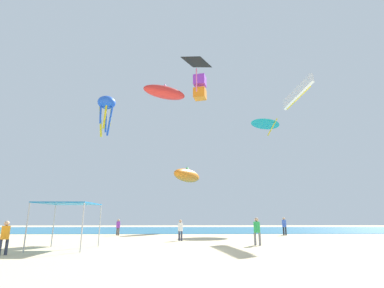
{
  "coord_description": "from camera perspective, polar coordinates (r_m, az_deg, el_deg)",
  "views": [
    {
      "loc": [
        0.34,
        -16.62,
        1.73
      ],
      "look_at": [
        0.82,
        13.68,
        9.46
      ],
      "focal_mm": 27.2,
      "sensor_mm": 36.0,
      "label": 1
    }
  ],
  "objects": [
    {
      "name": "kite_inflatable_red",
      "position": [
        34.56,
        -5.38,
        10.06
      ],
      "size": [
        5.34,
        3.8,
        1.92
      ],
      "rotation": [
        0.0,
        0.0,
        3.62
      ],
      "color": "red"
    },
    {
      "name": "person_near_tent",
      "position": [
        23.9,
        -2.28,
        -16.19
      ],
      "size": [
        0.38,
        0.38,
        1.6
      ],
      "rotation": [
        0.0,
        0.0,
        2.29
      ],
      "color": "#33384C",
      "rests_on": "ground"
    },
    {
      "name": "kite_box_purple",
      "position": [
        37.68,
        1.55,
        11.04
      ],
      "size": [
        1.8,
        1.81,
        3.12
      ],
      "rotation": [
        0.0,
        0.0,
        6.02
      ],
      "color": "purple"
    },
    {
      "name": "person_far_shore",
      "position": [
        17.41,
        -32.79,
        -14.74
      ],
      "size": [
        0.38,
        0.38,
        1.6
      ],
      "rotation": [
        0.0,
        0.0,
        4.05
      ],
      "color": "#33384C",
      "rests_on": "ground"
    },
    {
      "name": "person_leftmost",
      "position": [
        32.75,
        17.63,
        -14.85
      ],
      "size": [
        0.43,
        0.45,
        1.8
      ],
      "rotation": [
        0.0,
        0.0,
        1.98
      ],
      "color": "black",
      "rests_on": "ground"
    },
    {
      "name": "ocean_strip",
      "position": [
        46.18,
        -1.38,
        -16.43
      ],
      "size": [
        110.0,
        25.37,
        0.03
      ],
      "primitive_type": "cube",
      "color": "#1E6B93",
      "rests_on": "ground"
    },
    {
      "name": "kite_diamond_black",
      "position": [
        27.38,
        0.87,
        15.47
      ],
      "size": [
        2.89,
        2.91,
        3.22
      ],
      "rotation": [
        0.0,
        0.0,
        4.14
      ],
      "color": "black"
    },
    {
      "name": "person_rightmost",
      "position": [
        20.42,
        12.61,
        -15.94
      ],
      "size": [
        0.43,
        0.42,
        1.76
      ],
      "rotation": [
        0.0,
        0.0,
        2.6
      ],
      "color": "slate",
      "rests_on": "ground"
    },
    {
      "name": "ground",
      "position": [
        16.72,
        -2.21,
        -20.41
      ],
      "size": [
        110.0,
        110.0,
        0.1
      ],
      "primitive_type": "cube",
      "color": "beige"
    },
    {
      "name": "canopy_tent",
      "position": [
        19.0,
        -23.03,
        -10.99
      ],
      "size": [
        2.99,
        3.24,
        2.59
      ],
      "color": "#B2B2B7",
      "rests_on": "ground"
    },
    {
      "name": "kite_octopus_blue",
      "position": [
        46.03,
        -16.42,
        7.42
      ],
      "size": [
        3.72,
        3.72,
        6.24
      ],
      "rotation": [
        0.0,
        0.0,
        3.85
      ],
      "color": "blue"
    },
    {
      "name": "kite_inflatable_orange",
      "position": [
        38.7,
        -0.96,
        -6.18
      ],
      "size": [
        4.48,
        5.85,
        2.07
      ],
      "rotation": [
        0.0,
        0.0,
        1.02
      ],
      "color": "orange"
    },
    {
      "name": "kite_parafoil_white",
      "position": [
        37.96,
        20.01,
        9.49
      ],
      "size": [
        2.53,
        5.14,
        3.25
      ],
      "rotation": [
        0.0,
        0.0,
        2.0
      ],
      "color": "white"
    },
    {
      "name": "kite_delta_teal",
      "position": [
        43.76,
        14.17,
        4.22
      ],
      "size": [
        5.11,
        5.07,
        3.36
      ],
      "rotation": [
        0.0,
        0.0,
        1.87
      ],
      "color": "teal"
    },
    {
      "name": "person_central",
      "position": [
        31.98,
        -14.27,
        -15.28
      ],
      "size": [
        0.39,
        0.39,
        1.62
      ],
      "rotation": [
        0.0,
        0.0,
        2.4
      ],
      "color": "brown",
      "rests_on": "ground"
    }
  ]
}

